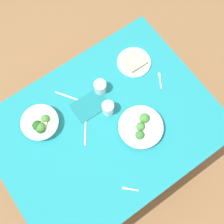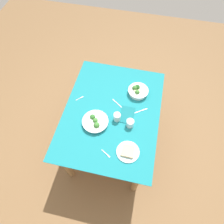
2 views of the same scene
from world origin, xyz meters
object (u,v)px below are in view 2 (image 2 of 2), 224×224
(broccoli_bowl_far, at_px, (137,91))
(fork_by_near_bowl, at_px, (80,98))
(water_glass_center, at_px, (117,117))
(fork_by_far_bowl, at_px, (106,154))
(napkin_folded_upper, at_px, (127,115))
(table_knife_right, at_px, (139,112))
(bread_side_plate, at_px, (128,152))
(broccoli_bowl_near, at_px, (95,122))
(table_knife_left, at_px, (119,105))
(water_glass_side, at_px, (130,123))

(broccoli_bowl_far, distance_m, fork_by_near_bowl, 0.64)
(water_glass_center, relative_size, fork_by_far_bowl, 0.93)
(broccoli_bowl_far, relative_size, napkin_folded_upper, 1.08)
(table_knife_right, bearing_deg, bread_side_plate, 51.76)
(broccoli_bowl_far, bearing_deg, broccoli_bowl_near, -36.95)
(broccoli_bowl_near, bearing_deg, fork_by_far_bowl, 31.89)
(napkin_folded_upper, bearing_deg, broccoli_bowl_far, 169.12)
(bread_side_plate, relative_size, fork_by_far_bowl, 2.20)
(water_glass_center, height_order, table_knife_left, water_glass_center)
(broccoli_bowl_near, xyz_separation_m, bread_side_plate, (0.23, 0.38, -0.01))
(water_glass_center, bearing_deg, bread_side_plate, 27.94)
(broccoli_bowl_near, relative_size, fork_by_far_bowl, 2.68)
(broccoli_bowl_far, bearing_deg, bread_side_plate, 1.75)
(fork_by_near_bowl, xyz_separation_m, table_knife_left, (-0.01, 0.44, -0.00))
(broccoli_bowl_far, xyz_separation_m, bread_side_plate, (0.71, 0.02, -0.03))
(water_glass_side, distance_m, table_knife_left, 0.27)
(water_glass_side, bearing_deg, bread_side_plate, 6.23)
(bread_side_plate, relative_size, table_knife_left, 1.06)
(bread_side_plate, distance_m, napkin_folded_upper, 0.41)
(bread_side_plate, bearing_deg, water_glass_center, -152.06)
(fork_by_far_bowl, xyz_separation_m, fork_by_near_bowl, (-0.56, -0.43, -0.00))
(water_glass_center, height_order, fork_by_far_bowl, water_glass_center)
(water_glass_center, bearing_deg, broccoli_bowl_far, 158.31)
(broccoli_bowl_far, bearing_deg, water_glass_side, -1.30)
(bread_side_plate, relative_size, napkin_folded_upper, 1.06)
(broccoli_bowl_near, distance_m, napkin_folded_upper, 0.34)
(broccoli_bowl_far, distance_m, table_knife_right, 0.25)
(broccoli_bowl_near, xyz_separation_m, fork_by_near_bowl, (-0.26, -0.25, -0.03))
(broccoli_bowl_near, bearing_deg, fork_by_near_bowl, -136.86)
(water_glass_center, xyz_separation_m, table_knife_left, (-0.18, -0.01, -0.04))
(table_knife_right, bearing_deg, water_glass_side, 36.32)
(broccoli_bowl_far, distance_m, water_glass_center, 0.41)
(broccoli_bowl_near, xyz_separation_m, table_knife_right, (-0.23, 0.41, -0.03))
(fork_by_near_bowl, bearing_deg, water_glass_center, -66.32)
(broccoli_bowl_far, xyz_separation_m, fork_by_near_bowl, (0.21, -0.61, -0.04))
(broccoli_bowl_near, height_order, table_knife_right, broccoli_bowl_near)
(broccoli_bowl_far, relative_size, water_glass_center, 2.40)
(water_glass_side, bearing_deg, broccoli_bowl_far, 178.70)
(broccoli_bowl_far, distance_m, fork_by_far_bowl, 0.79)
(water_glass_side, relative_size, table_knife_left, 0.42)
(bread_side_plate, xyz_separation_m, table_knife_right, (-0.47, 0.03, -0.01))
(broccoli_bowl_far, height_order, napkin_folded_upper, broccoli_bowl_far)
(fork_by_near_bowl, xyz_separation_m, napkin_folded_upper, (0.10, 0.55, 0.00))
(bread_side_plate, xyz_separation_m, water_glass_center, (-0.33, -0.17, 0.03))
(table_knife_right, bearing_deg, napkin_folded_upper, -5.13)
(broccoli_bowl_near, height_order, water_glass_side, water_glass_side)
(water_glass_side, height_order, table_knife_right, water_glass_side)
(broccoli_bowl_far, relative_size, fork_by_far_bowl, 2.24)
(broccoli_bowl_near, bearing_deg, table_knife_left, 144.77)
(fork_by_far_bowl, bearing_deg, broccoli_bowl_near, 153.16)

